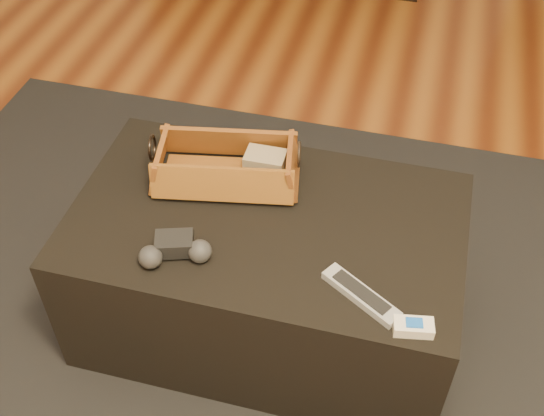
% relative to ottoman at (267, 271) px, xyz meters
% --- Properties ---
extents(floor, '(5.00, 5.50, 0.01)m').
position_rel_ottoman_xyz_m(floor, '(-0.19, -0.23, -0.23)').
color(floor, brown).
rests_on(floor, ground).
extents(area_rug, '(2.60, 2.00, 0.01)m').
position_rel_ottoman_xyz_m(area_rug, '(0.00, -0.05, -0.22)').
color(area_rug, black).
rests_on(area_rug, floor).
extents(ottoman, '(1.00, 0.60, 0.42)m').
position_rel_ottoman_xyz_m(ottoman, '(0.00, 0.00, 0.00)').
color(ottoman, black).
rests_on(ottoman, area_rug).
extents(tv_remote, '(0.21, 0.10, 0.02)m').
position_rel_ottoman_xyz_m(tv_remote, '(-0.16, 0.09, 0.23)').
color(tv_remote, black).
rests_on(tv_remote, wicker_basket).
extents(cloth_bundle, '(0.11, 0.07, 0.06)m').
position_rel_ottoman_xyz_m(cloth_bundle, '(-0.05, 0.16, 0.25)').
color(cloth_bundle, tan).
rests_on(cloth_bundle, wicker_basket).
extents(wicker_basket, '(0.41, 0.27, 0.13)m').
position_rel_ottoman_xyz_m(wicker_basket, '(-0.14, 0.11, 0.26)').
color(wicker_basket, '#9F5624').
rests_on(wicker_basket, ottoman).
extents(game_controller, '(0.18, 0.13, 0.06)m').
position_rel_ottoman_xyz_m(game_controller, '(-0.17, -0.18, 0.24)').
color(game_controller, black).
rests_on(game_controller, ottoman).
extents(silver_remote, '(0.20, 0.15, 0.02)m').
position_rel_ottoman_xyz_m(silver_remote, '(0.27, -0.19, 0.22)').
color(silver_remote, '#B6B9BE').
rests_on(silver_remote, ottoman).
extents(cream_gadget, '(0.09, 0.06, 0.03)m').
position_rel_ottoman_xyz_m(cream_gadget, '(0.40, -0.25, 0.22)').
color(cream_gadget, white).
rests_on(cream_gadget, ottoman).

